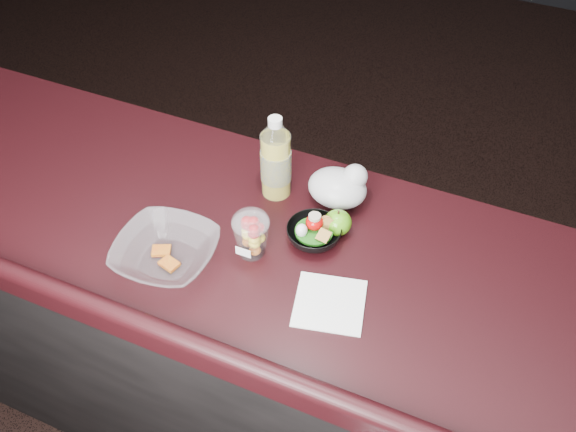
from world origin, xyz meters
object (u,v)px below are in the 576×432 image
object	(u,v)px
lemonade_bottle	(276,163)
fruit_cup	(251,233)
takeout_bowl	(166,252)
green_apple	(338,223)
snack_bowl	(314,233)

from	to	relation	value
lemonade_bottle	fruit_cup	size ratio (longest dim) A/B	1.87
lemonade_bottle	takeout_bowl	xyz separation A→B (m)	(-0.14, -0.33, -0.07)
fruit_cup	green_apple	xyz separation A→B (m)	(0.17, 0.15, -0.03)
lemonade_bottle	fruit_cup	xyz separation A→B (m)	(0.04, -0.22, -0.04)
snack_bowl	takeout_bowl	world-z (taller)	snack_bowl
snack_bowl	fruit_cup	bearing A→B (deg)	-141.28
fruit_cup	snack_bowl	distance (m)	0.16
fruit_cup	takeout_bowl	world-z (taller)	fruit_cup
snack_bowl	takeout_bowl	bearing A→B (deg)	-145.47
lemonade_bottle	green_apple	xyz separation A→B (m)	(0.20, -0.07, -0.07)
fruit_cup	snack_bowl	world-z (taller)	fruit_cup
lemonade_bottle	fruit_cup	world-z (taller)	lemonade_bottle
snack_bowl	takeout_bowl	distance (m)	0.37
green_apple	snack_bowl	xyz separation A→B (m)	(-0.05, -0.05, -0.01)
lemonade_bottle	green_apple	distance (m)	0.23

